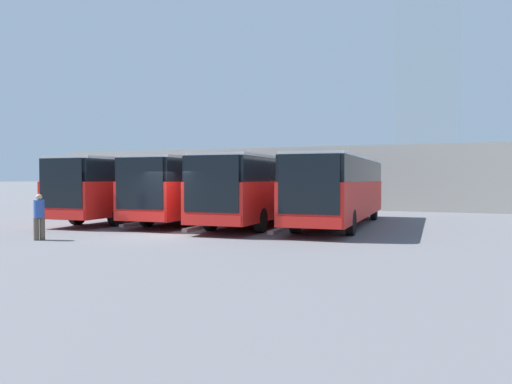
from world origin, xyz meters
The scene contains 11 objects.
ground_plane centered at (0.00, 0.00, 0.00)m, with size 600.00×600.00×0.00m, color #5B5B60.
bus_0 centered at (-5.43, -6.54, 1.80)m, with size 3.05×12.51×3.21m.
curb_divider_0 centered at (-3.62, -4.70, 0.07)m, with size 0.24×5.98×0.15m, color #B2B2AD.
bus_1 centered at (-1.81, -6.08, 1.80)m, with size 3.05×12.51×3.21m.
curb_divider_1 centered at (0.00, -4.25, 0.07)m, with size 0.24×5.98×0.15m, color #B2B2AD.
bus_2 centered at (1.81, -6.68, 1.80)m, with size 3.05×12.51×3.21m.
curb_divider_2 centered at (3.62, -4.85, 0.07)m, with size 0.24×5.98×0.15m, color #B2B2AD.
bus_3 centered at (5.42, -6.13, 1.80)m, with size 3.05×12.51×3.21m.
pedestrian centered at (3.39, 2.96, 0.90)m, with size 0.51×0.51×1.67m.
station_building centered at (0.00, -22.76, 2.30)m, with size 43.65×11.71×4.53m.
office_tower centered at (-1.53, -145.09, 38.50)m, with size 17.82×17.82×78.21m.
Camera 1 is at (-10.62, 16.56, 2.22)m, focal length 35.00 mm.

